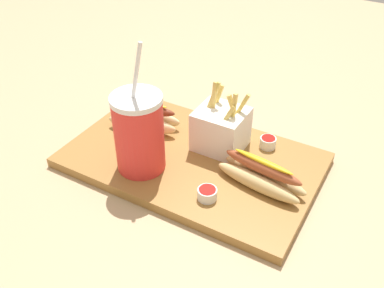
{
  "coord_description": "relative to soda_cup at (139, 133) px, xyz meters",
  "views": [
    {
      "loc": [
        0.34,
        -0.59,
        0.55
      ],
      "look_at": [
        0.0,
        0.0,
        0.05
      ],
      "focal_mm": 40.68,
      "sensor_mm": 36.0,
      "label": 1
    }
  ],
  "objects": [
    {
      "name": "soda_cup",
      "position": [
        0.0,
        0.0,
        0.0
      ],
      "size": [
        0.09,
        0.09,
        0.26
      ],
      "color": "red",
      "rests_on": "food_tray"
    },
    {
      "name": "ketchup_cup_1",
      "position": [
        0.15,
        -0.02,
        -0.07
      ],
      "size": [
        0.04,
        0.04,
        0.02
      ],
      "color": "white",
      "rests_on": "food_tray"
    },
    {
      "name": "food_tray",
      "position": [
        0.07,
        0.07,
        -0.09
      ],
      "size": [
        0.49,
        0.3,
        0.02
      ],
      "primitive_type": "cube",
      "color": "olive",
      "rests_on": "ground_plane"
    },
    {
      "name": "hot_dog_1",
      "position": [
        0.22,
        0.06,
        -0.06
      ],
      "size": [
        0.17,
        0.08,
        0.06
      ],
      "color": "#DBB775",
      "rests_on": "food_tray"
    },
    {
      "name": "ketchup_cup_2",
      "position": [
        0.19,
        0.18,
        -0.07
      ],
      "size": [
        0.03,
        0.03,
        0.02
      ],
      "color": "white",
      "rests_on": "food_tray"
    },
    {
      "name": "hot_dog_2",
      "position": [
        -0.07,
        0.11,
        -0.05
      ],
      "size": [
        0.16,
        0.09,
        0.07
      ],
      "color": "#E5C689",
      "rests_on": "food_tray"
    },
    {
      "name": "fries_basket",
      "position": [
        0.1,
        0.13,
        -0.03
      ],
      "size": [
        0.1,
        0.09,
        0.14
      ],
      "color": "white",
      "rests_on": "food_tray"
    },
    {
      "name": "ground_plane",
      "position": [
        0.07,
        0.07,
        -0.11
      ],
      "size": [
        2.4,
        2.4,
        0.02
      ],
      "primitive_type": "cube",
      "color": "tan"
    }
  ]
}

